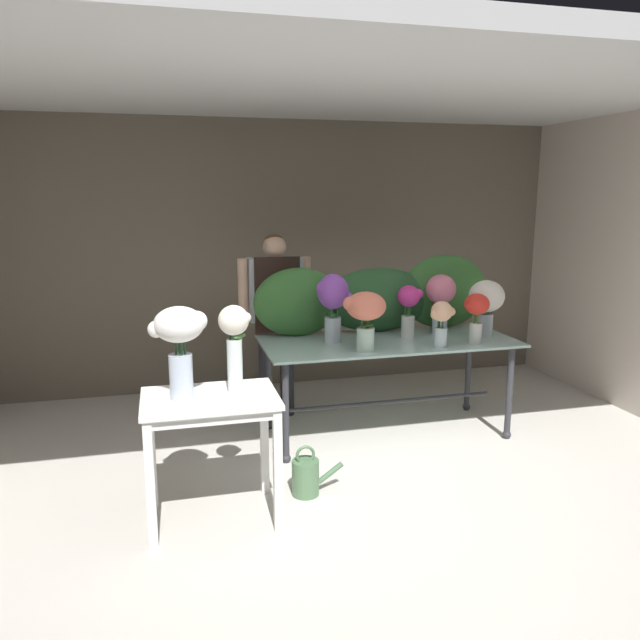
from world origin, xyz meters
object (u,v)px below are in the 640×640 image
Objects in this scene: vase_magenta_lilies at (409,306)px; vase_scarlet_tulips at (476,312)px; display_table_glass at (388,354)px; florist at (275,305)px; vase_ivory_snapdragons at (487,301)px; vase_rosy_freesia at (441,297)px; vase_coral_ranunculus at (365,312)px; vase_peach_hydrangea at (441,320)px; vase_white_roses_tall at (180,339)px; vase_cream_lisianthus_tall at (234,339)px; watering_can at (306,476)px; side_table_white at (210,413)px; vase_violet_stock at (333,300)px.

vase_magenta_lilies is 1.08× the size of vase_scarlet_tulips.
display_table_glass is 1.07m from florist.
vase_rosy_freesia is at bearing 155.00° from vase_ivory_snapdragons.
vase_coral_ranunculus reaches higher than display_table_glass.
vase_peach_hydrangea is (-0.19, -0.42, -0.09)m from vase_rosy_freesia.
vase_cream_lisianthus_tall is at bearing 10.05° from vase_white_roses_tall.
watering_can is (-1.50, -0.58, -0.92)m from vase_scarlet_tulips.
vase_coral_ranunculus is 1.14m from vase_ivory_snapdragons.
florist is 1.47m from vase_peach_hydrangea.
display_table_glass is 2.00m from vase_white_roses_tall.
vase_peach_hydrangea is at bearing -48.96° from display_table_glass.
watering_can is at bearing 11.85° from vase_cream_lisianthus_tall.
vase_rosy_freesia reaches higher than side_table_white.
vase_magenta_lilies reaches higher than side_table_white.
vase_ivory_snapdragons is (1.12, 0.22, -0.00)m from vase_coral_ranunculus.
vase_ivory_snapdragons is (0.52, 0.27, 0.08)m from vase_peach_hydrangea.
vase_violet_stock is (-1.07, 0.32, 0.09)m from vase_scarlet_tulips.
florist is at bearing 141.88° from display_table_glass.
vase_peach_hydrangea is 0.69× the size of vase_cream_lisianthus_tall.
vase_magenta_lilies is 0.40m from vase_peach_hydrangea.
vase_cream_lisianthus_tall is at bearing -146.61° from vase_magenta_lilies.
vase_violet_stock is at bearing 163.59° from vase_scarlet_tulips.
vase_magenta_lilies is 0.95× the size of vase_coral_ranunculus.
vase_cream_lisianthus_tall reaches higher than vase_ivory_snapdragons.
side_table_white is at bearing -134.99° from vase_violet_stock.
florist is at bearing 71.36° from vase_cream_lisianthus_tall.
vase_coral_ranunculus is (1.20, 0.72, 0.42)m from side_table_white.
side_table_white is 2.04m from vase_magenta_lilies.
vase_ivory_snapdragons is (1.62, -0.70, 0.08)m from florist.
vase_rosy_freesia reaches higher than vase_ivory_snapdragons.
side_table_white is at bearing 0.29° from vase_white_roses_tall.
vase_coral_ranunculus is at bearing 32.56° from vase_cream_lisianthus_tall.
display_table_glass is 2.55× the size of side_table_white.
vase_peach_hydrangea reaches higher than side_table_white.
side_table_white is at bearing -160.99° from vase_scarlet_tulips.
vase_violet_stock is (1.04, 1.05, 0.46)m from side_table_white.
vase_white_roses_tall is (-1.66, -1.02, 0.46)m from display_table_glass.
side_table_white is 0.46m from vase_cream_lisianthus_tall.
watering_can is (0.77, 0.15, -1.01)m from vase_white_roses_tall.
vase_white_roses_tall reaches higher than vase_ivory_snapdragons.
vase_rosy_freesia is 0.92× the size of vase_violet_stock.
display_table_glass is 0.65m from vase_rosy_freesia.
vase_coral_ranunculus is 0.89× the size of vase_rosy_freesia.
vase_rosy_freesia reaches higher than vase_peach_hydrangea.
vase_ivory_snapdragons is at bearing -25.00° from vase_rosy_freesia.
vase_ivory_snapdragons reaches higher than display_table_glass.
vase_rosy_freesia is 0.96× the size of vase_cream_lisianthus_tall.
florist reaches higher than vase_peach_hydrangea.
vase_white_roses_tall is (-1.36, -0.72, 0.05)m from vase_coral_ranunculus.
display_table_glass reaches higher than side_table_white.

